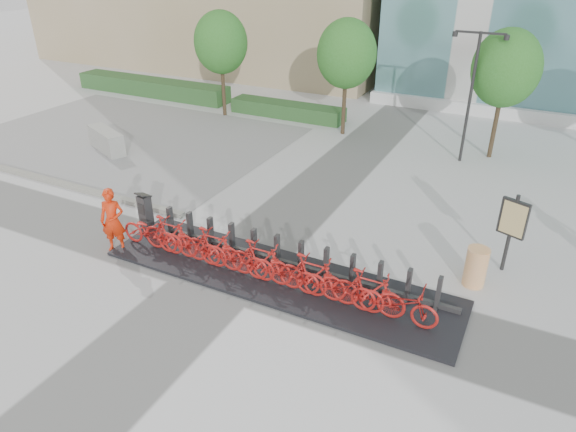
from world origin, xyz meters
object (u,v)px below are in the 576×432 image
at_px(worker_red, 113,220).
at_px(construction_barrel, 476,267).
at_px(bike_0, 150,231).
at_px(jersey_barrier, 106,140).
at_px(map_sign, 513,222).
at_px(kiosk, 146,213).

distance_m(worker_red, construction_barrel, 9.82).
distance_m(bike_0, jersey_barrier, 8.84).
bearing_deg(map_sign, kiosk, -142.63).
xyz_separation_m(kiosk, jersey_barrier, (-6.32, 4.81, -0.25)).
height_order(construction_barrel, jersey_barrier, construction_barrel).
xyz_separation_m(kiosk, construction_barrel, (9.19, 1.76, -0.18)).
xyz_separation_m(construction_barrel, jersey_barrier, (-15.51, 3.04, -0.07)).
bearing_deg(construction_barrel, kiosk, -169.13).
distance_m(worker_red, jersey_barrier, 8.52).
bearing_deg(map_sign, jersey_barrier, -165.79).
height_order(bike_0, jersey_barrier, bike_0).
relative_size(worker_red, jersey_barrier, 0.80).
bearing_deg(kiosk, construction_barrel, 18.87).
relative_size(kiosk, map_sign, 0.59).
relative_size(bike_0, worker_red, 0.99).
distance_m(construction_barrel, jersey_barrier, 15.81).
bearing_deg(kiosk, bike_0, -34.57).
xyz_separation_m(kiosk, worker_red, (-0.20, -1.10, 0.24)).
height_order(bike_0, map_sign, map_sign).
xyz_separation_m(bike_0, kiosk, (-0.66, 0.61, 0.14)).
height_order(kiosk, construction_barrel, kiosk).
xyz_separation_m(jersey_barrier, map_sign, (16.10, -1.97, 1.01)).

